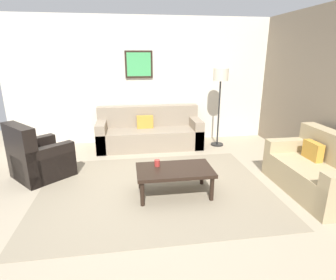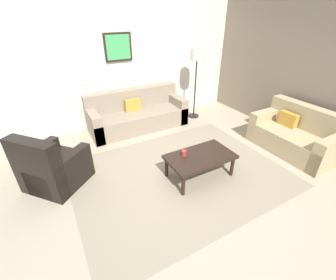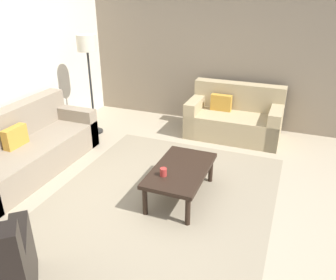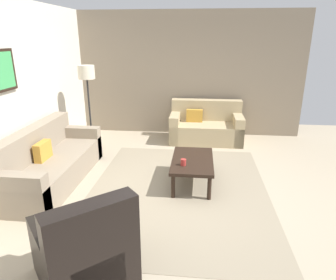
{
  "view_description": "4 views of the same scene",
  "coord_description": "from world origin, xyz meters",
  "px_view_note": "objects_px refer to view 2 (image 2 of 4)",
  "views": [
    {
      "loc": [
        -0.37,
        -3.78,
        1.99
      ],
      "look_at": [
        0.23,
        0.16,
        0.74
      ],
      "focal_mm": 29.14,
      "sensor_mm": 36.0,
      "label": 1
    },
    {
      "loc": [
        -1.69,
        -2.62,
        2.46
      ],
      "look_at": [
        -0.11,
        0.21,
        0.61
      ],
      "focal_mm": 24.15,
      "sensor_mm": 36.0,
      "label": 2
    },
    {
      "loc": [
        -3.14,
        -1.36,
        2.47
      ],
      "look_at": [
        0.39,
        0.02,
        0.71
      ],
      "focal_mm": 36.2,
      "sensor_mm": 36.0,
      "label": 3
    },
    {
      "loc": [
        -4.1,
        -0.27,
        2.23
      ],
      "look_at": [
        0.37,
        0.2,
        0.68
      ],
      "focal_mm": 32.24,
      "sensor_mm": 36.0,
      "label": 4
    }
  ],
  "objects_px": {
    "couch_main": "(137,115)",
    "cup": "(184,153)",
    "coffee_table": "(200,158)",
    "armchair_leather": "(52,170)",
    "couch_loveseat": "(296,136)",
    "framed_artwork": "(118,47)",
    "lamp_standing": "(197,62)"
  },
  "relations": [
    {
      "from": "couch_loveseat",
      "to": "lamp_standing",
      "type": "distance_m",
      "value": 2.73
    },
    {
      "from": "coffee_table",
      "to": "framed_artwork",
      "type": "height_order",
      "value": "framed_artwork"
    },
    {
      "from": "couch_main",
      "to": "coffee_table",
      "type": "distance_m",
      "value": 2.32
    },
    {
      "from": "couch_loveseat",
      "to": "coffee_table",
      "type": "relative_size",
      "value": 1.43
    },
    {
      "from": "cup",
      "to": "framed_artwork",
      "type": "distance_m",
      "value": 2.9
    },
    {
      "from": "coffee_table",
      "to": "cup",
      "type": "bearing_deg",
      "value": 151.49
    },
    {
      "from": "couch_main",
      "to": "coffee_table",
      "type": "relative_size",
      "value": 2.06
    },
    {
      "from": "couch_loveseat",
      "to": "armchair_leather",
      "type": "height_order",
      "value": "armchair_leather"
    },
    {
      "from": "armchair_leather",
      "to": "cup",
      "type": "bearing_deg",
      "value": -22.36
    },
    {
      "from": "couch_main",
      "to": "framed_artwork",
      "type": "xyz_separation_m",
      "value": [
        -0.17,
        0.39,
        1.48
      ]
    },
    {
      "from": "armchair_leather",
      "to": "couch_loveseat",
      "type": "bearing_deg",
      "value": -14.9
    },
    {
      "from": "couch_loveseat",
      "to": "armchair_leather",
      "type": "bearing_deg",
      "value": 165.1
    },
    {
      "from": "lamp_standing",
      "to": "framed_artwork",
      "type": "relative_size",
      "value": 2.81
    },
    {
      "from": "couch_main",
      "to": "lamp_standing",
      "type": "xyz_separation_m",
      "value": [
        1.54,
        -0.19,
        1.11
      ]
    },
    {
      "from": "armchair_leather",
      "to": "coffee_table",
      "type": "xyz_separation_m",
      "value": [
        2.16,
        -0.92,
        0.05
      ]
    },
    {
      "from": "couch_loveseat",
      "to": "cup",
      "type": "relative_size",
      "value": 16.32
    },
    {
      "from": "couch_main",
      "to": "cup",
      "type": "xyz_separation_m",
      "value": [
        -0.07,
        -2.18,
        0.16
      ]
    },
    {
      "from": "cup",
      "to": "lamp_standing",
      "type": "distance_m",
      "value": 2.73
    },
    {
      "from": "couch_main",
      "to": "armchair_leather",
      "type": "height_order",
      "value": "armchair_leather"
    },
    {
      "from": "couch_loveseat",
      "to": "coffee_table",
      "type": "xyz_separation_m",
      "value": [
        -2.19,
        0.24,
        0.06
      ]
    },
    {
      "from": "couch_loveseat",
      "to": "lamp_standing",
      "type": "height_order",
      "value": "lamp_standing"
    },
    {
      "from": "couch_loveseat",
      "to": "cup",
      "type": "bearing_deg",
      "value": 171.41
    },
    {
      "from": "coffee_table",
      "to": "lamp_standing",
      "type": "distance_m",
      "value": 2.73
    },
    {
      "from": "coffee_table",
      "to": "cup",
      "type": "height_order",
      "value": "cup"
    },
    {
      "from": "armchair_leather",
      "to": "cup",
      "type": "relative_size",
      "value": 11.69
    },
    {
      "from": "coffee_table",
      "to": "armchair_leather",
      "type": "bearing_deg",
      "value": 156.92
    },
    {
      "from": "couch_main",
      "to": "coffee_table",
      "type": "xyz_separation_m",
      "value": [
        0.17,
        -2.31,
        0.06
      ]
    },
    {
      "from": "cup",
      "to": "framed_artwork",
      "type": "height_order",
      "value": "framed_artwork"
    },
    {
      "from": "armchair_leather",
      "to": "framed_artwork",
      "type": "height_order",
      "value": "framed_artwork"
    },
    {
      "from": "armchair_leather",
      "to": "coffee_table",
      "type": "distance_m",
      "value": 2.35
    },
    {
      "from": "cup",
      "to": "armchair_leather",
      "type": "bearing_deg",
      "value": 157.64
    },
    {
      "from": "couch_main",
      "to": "couch_loveseat",
      "type": "height_order",
      "value": "same"
    }
  ]
}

